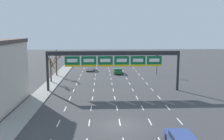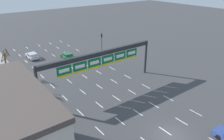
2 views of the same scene
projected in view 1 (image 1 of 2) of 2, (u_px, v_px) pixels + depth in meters
The scene contains 10 objects.
ground_plane at pixel (120, 126), 26.04m from camera, with size 220.00×220.00×0.00m, color #3D3D3F.
sidewalk_left at pixel (11, 127), 25.56m from camera, with size 2.80×110.00×0.15m.
lane_dashes at pixel (114, 94), 39.37m from camera, with size 13.32×67.00×0.01m.
sign_gantry at pixel (113, 58), 40.40m from camera, with size 21.81×0.70×6.61m.
car_green at pixel (118, 71), 57.84m from camera, with size 1.95×3.99×1.26m.
car_silver at pixel (90, 68), 62.26m from camera, with size 1.97×4.13×1.31m.
car_blue at pixel (182, 140), 20.89m from camera, with size 1.96×4.61×1.33m.
traffic_light_near_gantry at pixel (157, 59), 56.06m from camera, with size 0.30×0.35×4.93m.
tree_bare_closest at pixel (57, 62), 54.51m from camera, with size 1.77×1.96×5.77m.
tree_bare_second at pixel (51, 68), 47.68m from camera, with size 1.56×1.94×5.06m.
Camera 1 is at (-1.93, -24.77, 9.78)m, focal length 40.00 mm.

